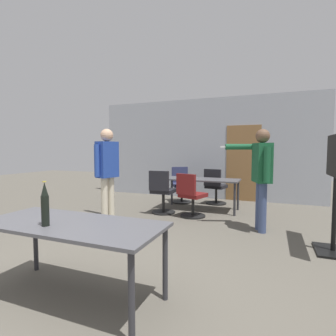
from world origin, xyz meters
The scene contains 12 objects.
ground_plane centered at (0.00, 0.00, 0.00)m, with size 24.00×24.00×0.00m, color #5B564C.
back_wall centered at (0.03, 5.88, 1.41)m, with size 6.36×0.12×2.84m.
conference_table_near centered at (0.13, 0.36, 0.65)m, with size 1.74×0.74×0.72m.
conference_table_far centered at (0.30, 4.35, 0.65)m, with size 1.76×0.70×0.72m.
tv_screen centered at (2.63, 2.55, 1.01)m, with size 0.44×1.17×1.60m.
person_center_tall centered at (-1.10, 2.70, 1.09)m, with size 0.77×0.71×1.79m.
person_far_watching centered at (1.66, 3.17, 1.05)m, with size 0.90×0.59×1.74m.
office_chair_near_pushed centered at (-0.40, 5.04, 0.43)m, with size 0.65×0.68×0.93m.
office_chair_side_rolled centered at (0.30, 3.62, 0.42)m, with size 0.58×0.63×0.91m.
office_chair_mid_tucked centered at (0.50, 5.08, 0.42)m, with size 0.54×0.59×0.91m.
office_chair_far_right centered at (-0.37, 3.67, 0.45)m, with size 0.52×0.55×0.95m.
beer_bottle centered at (0.00, 0.20, 0.91)m, with size 0.07×0.07×0.39m.
Camera 1 is at (1.84, -1.50, 1.39)m, focal length 28.00 mm.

